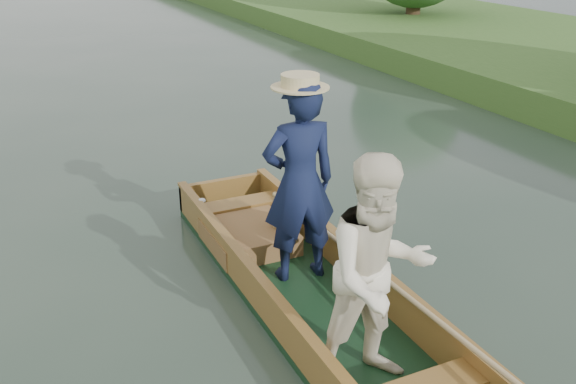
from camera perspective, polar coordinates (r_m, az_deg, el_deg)
name	(u,v)px	position (r m, az deg, el deg)	size (l,w,h in m)	color
ground	(316,310)	(6.01, 2.46, -10.42)	(120.00, 120.00, 0.00)	#283D30
punt	(326,252)	(5.47, 3.44, -5.36)	(1.12, 5.00, 2.06)	#13331A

